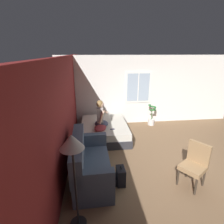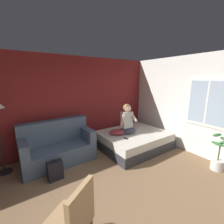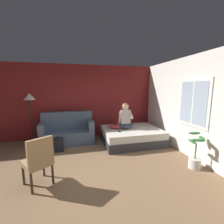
{
  "view_description": "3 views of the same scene",
  "coord_description": "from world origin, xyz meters",
  "px_view_note": "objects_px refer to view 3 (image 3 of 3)",
  "views": [
    {
      "loc": [
        -3.69,
        2.17,
        2.8
      ],
      "look_at": [
        1.03,
        1.65,
        1.17
      ],
      "focal_mm": 28.0,
      "sensor_mm": 36.0,
      "label": 1
    },
    {
      "loc": [
        -1.11,
        -1.34,
        2.08
      ],
      "look_at": [
        1.08,
        1.9,
        1.2
      ],
      "focal_mm": 24.0,
      "sensor_mm": 36.0,
      "label": 2
    },
    {
      "loc": [
        -0.0,
        -2.83,
        1.87
      ],
      "look_at": [
        1.13,
        1.77,
        1.1
      ],
      "focal_mm": 24.0,
      "sensor_mm": 36.0,
      "label": 3
    }
  ],
  "objects_px": {
    "throw_pillow": "(116,126)",
    "person_seated": "(125,118)",
    "side_chair": "(39,160)",
    "backpack": "(58,145)",
    "bed": "(131,135)",
    "couch": "(68,131)",
    "potted_plant": "(195,156)",
    "cell_phone": "(119,131)",
    "floor_lamp": "(30,101)"
  },
  "relations": [
    {
      "from": "backpack",
      "to": "floor_lamp",
      "type": "height_order",
      "value": "floor_lamp"
    },
    {
      "from": "floor_lamp",
      "to": "potted_plant",
      "type": "distance_m",
      "value": 4.98
    },
    {
      "from": "bed",
      "to": "couch",
      "type": "xyz_separation_m",
      "value": [
        -2.12,
        0.49,
        0.16
      ]
    },
    {
      "from": "side_chair",
      "to": "bed",
      "type": "bearing_deg",
      "value": 34.98
    },
    {
      "from": "floor_lamp",
      "to": "person_seated",
      "type": "bearing_deg",
      "value": -10.12
    },
    {
      "from": "bed",
      "to": "side_chair",
      "type": "bearing_deg",
      "value": -145.02
    },
    {
      "from": "backpack",
      "to": "floor_lamp",
      "type": "bearing_deg",
      "value": 135.97
    },
    {
      "from": "person_seated",
      "to": "potted_plant",
      "type": "relative_size",
      "value": 1.03
    },
    {
      "from": "bed",
      "to": "throw_pillow",
      "type": "height_order",
      "value": "throw_pillow"
    },
    {
      "from": "throw_pillow",
      "to": "side_chair",
      "type": "bearing_deg",
      "value": -136.5
    },
    {
      "from": "side_chair",
      "to": "backpack",
      "type": "xyz_separation_m",
      "value": [
        0.17,
        1.59,
        -0.34
      ]
    },
    {
      "from": "couch",
      "to": "side_chair",
      "type": "height_order",
      "value": "couch"
    },
    {
      "from": "backpack",
      "to": "throw_pillow",
      "type": "xyz_separation_m",
      "value": [
        1.87,
        0.35,
        0.36
      ]
    },
    {
      "from": "cell_phone",
      "to": "potted_plant",
      "type": "relative_size",
      "value": 0.17
    },
    {
      "from": "floor_lamp",
      "to": "backpack",
      "type": "bearing_deg",
      "value": -44.03
    },
    {
      "from": "person_seated",
      "to": "potted_plant",
      "type": "height_order",
      "value": "person_seated"
    },
    {
      "from": "throw_pillow",
      "to": "cell_phone",
      "type": "height_order",
      "value": "throw_pillow"
    },
    {
      "from": "cell_phone",
      "to": "backpack",
      "type": "bearing_deg",
      "value": -3.38
    },
    {
      "from": "throw_pillow",
      "to": "person_seated",
      "type": "bearing_deg",
      "value": -6.51
    },
    {
      "from": "person_seated",
      "to": "cell_phone",
      "type": "relative_size",
      "value": 6.08
    },
    {
      "from": "bed",
      "to": "cell_phone",
      "type": "relative_size",
      "value": 13.58
    },
    {
      "from": "couch",
      "to": "cell_phone",
      "type": "relative_size",
      "value": 11.95
    },
    {
      "from": "cell_phone",
      "to": "floor_lamp",
      "type": "distance_m",
      "value": 3.05
    },
    {
      "from": "cell_phone",
      "to": "floor_lamp",
      "type": "height_order",
      "value": "floor_lamp"
    },
    {
      "from": "backpack",
      "to": "floor_lamp",
      "type": "xyz_separation_m",
      "value": [
        -0.89,
        0.86,
        1.24
      ]
    },
    {
      "from": "person_seated",
      "to": "couch",
      "type": "bearing_deg",
      "value": 168.96
    },
    {
      "from": "couch",
      "to": "floor_lamp",
      "type": "height_order",
      "value": "floor_lamp"
    },
    {
      "from": "person_seated",
      "to": "floor_lamp",
      "type": "bearing_deg",
      "value": 169.88
    },
    {
      "from": "bed",
      "to": "person_seated",
      "type": "relative_size",
      "value": 2.23
    },
    {
      "from": "backpack",
      "to": "cell_phone",
      "type": "xyz_separation_m",
      "value": [
        1.88,
        -0.04,
        0.29
      ]
    },
    {
      "from": "side_chair",
      "to": "person_seated",
      "type": "bearing_deg",
      "value": 38.74
    },
    {
      "from": "person_seated",
      "to": "backpack",
      "type": "distance_m",
      "value": 2.31
    },
    {
      "from": "bed",
      "to": "floor_lamp",
      "type": "bearing_deg",
      "value": 168.52
    },
    {
      "from": "side_chair",
      "to": "person_seated",
      "type": "distance_m",
      "value": 3.05
    },
    {
      "from": "side_chair",
      "to": "couch",
      "type": "bearing_deg",
      "value": 79.29
    },
    {
      "from": "couch",
      "to": "cell_phone",
      "type": "height_order",
      "value": "couch"
    },
    {
      "from": "couch",
      "to": "throw_pillow",
      "type": "relative_size",
      "value": 3.59
    },
    {
      "from": "couch",
      "to": "cell_phone",
      "type": "xyz_separation_m",
      "value": [
        1.62,
        -0.72,
        0.09
      ]
    },
    {
      "from": "backpack",
      "to": "throw_pillow",
      "type": "bearing_deg",
      "value": 10.49
    },
    {
      "from": "side_chair",
      "to": "throw_pillow",
      "type": "xyz_separation_m",
      "value": [
        2.04,
        1.94,
        0.02
      ]
    },
    {
      "from": "couch",
      "to": "backpack",
      "type": "relative_size",
      "value": 3.76
    },
    {
      "from": "cell_phone",
      "to": "floor_lamp",
      "type": "xyz_separation_m",
      "value": [
        -2.76,
        0.9,
        0.94
      ]
    },
    {
      "from": "side_chair",
      "to": "floor_lamp",
      "type": "height_order",
      "value": "floor_lamp"
    },
    {
      "from": "cell_phone",
      "to": "potted_plant",
      "type": "bearing_deg",
      "value": 124.97
    },
    {
      "from": "person_seated",
      "to": "backpack",
      "type": "bearing_deg",
      "value": -171.99
    },
    {
      "from": "bed",
      "to": "side_chair",
      "type": "relative_size",
      "value": 2.0
    },
    {
      "from": "person_seated",
      "to": "backpack",
      "type": "relative_size",
      "value": 1.91
    },
    {
      "from": "potted_plant",
      "to": "backpack",
      "type": "bearing_deg",
      "value": 150.99
    },
    {
      "from": "side_chair",
      "to": "cell_phone",
      "type": "xyz_separation_m",
      "value": [
        2.05,
        1.55,
        -0.05
      ]
    },
    {
      "from": "potted_plant",
      "to": "floor_lamp",
      "type": "bearing_deg",
      "value": 147.21
    }
  ]
}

